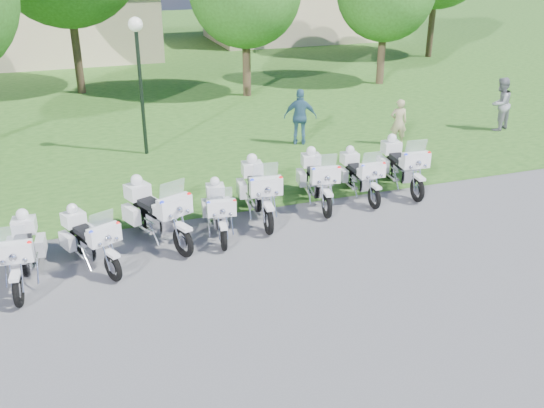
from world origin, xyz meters
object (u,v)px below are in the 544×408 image
object	(u,v)px
motorcycle_2	(156,212)
motorcycle_6	(360,174)
motorcycle_3	(219,210)
motorcycle_4	(259,190)
motorcycle_1	(90,239)
motorcycle_5	(317,179)
motorcycle_7	(402,164)
bystander_a	(399,122)
lamp_post	(138,53)
bystander_b	(500,104)
motorcycle_0	(22,252)
bystander_c	(300,117)

from	to	relation	value
motorcycle_2	motorcycle_6	bearing A→B (deg)	166.56
motorcycle_3	motorcycle_4	bearing A→B (deg)	-144.93
motorcycle_1	motorcycle_5	xyz separation A→B (m)	(5.92, 1.50, 0.05)
motorcycle_7	bystander_a	distance (m)	3.93
lamp_post	bystander_b	distance (m)	12.90
motorcycle_0	motorcycle_3	distance (m)	4.40
bystander_b	motorcycle_3	bearing A→B (deg)	0.81
motorcycle_6	motorcycle_7	bearing A→B (deg)	-172.94
motorcycle_6	motorcycle_7	xyz separation A→B (m)	(1.37, 0.13, 0.07)
motorcycle_1	motorcycle_6	world-z (taller)	motorcycle_6
bystander_b	motorcycle_5	bearing A→B (deg)	2.37
motorcycle_6	motorcycle_3	bearing A→B (deg)	14.63
motorcycle_0	motorcycle_6	world-z (taller)	motorcycle_0
motorcycle_7	motorcycle_4	bearing A→B (deg)	11.89
motorcycle_1	motorcycle_6	xyz separation A→B (m)	(7.19, 1.55, 0.00)
bystander_b	bystander_a	bearing A→B (deg)	-17.20
motorcycle_7	bystander_a	world-z (taller)	motorcycle_7
motorcycle_4	motorcycle_5	xyz separation A→B (m)	(1.73, 0.31, -0.04)
bystander_a	motorcycle_3	bearing A→B (deg)	46.35
lamp_post	bystander_a	bearing A→B (deg)	-13.09
motorcycle_2	motorcycle_7	xyz separation A→B (m)	(7.02, 0.99, -0.03)
bystander_a	motorcycle_5	bearing A→B (deg)	53.66
motorcycle_5	bystander_a	bearing A→B (deg)	-132.49
motorcycle_6	motorcycle_7	size ratio (longest dim) A/B	0.90
motorcycle_4	motorcycle_5	size ratio (longest dim) A/B	1.06
motorcycle_1	motorcycle_3	xyz separation A→B (m)	(2.98, 0.59, -0.02)
motorcycle_5	bystander_b	xyz separation A→B (m)	(8.90, 3.95, 0.29)
motorcycle_0	bystander_a	xyz separation A→B (m)	(11.79, 5.34, 0.13)
motorcycle_3	lamp_post	distance (m)	7.01
motorcycle_2	motorcycle_4	distance (m)	2.69
motorcycle_1	lamp_post	xyz separation A→B (m)	(2.23, 7.03, 2.64)
motorcycle_0	motorcycle_6	xyz separation A→B (m)	(8.53, 1.77, -0.04)
motorcycle_0	bystander_c	bearing A→B (deg)	-137.79
motorcycle_1	motorcycle_7	xyz separation A→B (m)	(8.56, 1.68, 0.07)
motorcycle_6	bystander_c	bearing A→B (deg)	-90.28
motorcycle_1	motorcycle_7	world-z (taller)	motorcycle_7
motorcycle_1	bystander_c	xyz separation A→B (m)	(7.35, 6.30, 0.33)
motorcycle_5	lamp_post	distance (m)	7.13
motorcycle_0	lamp_post	bearing A→B (deg)	-110.88
motorcycle_1	motorcycle_3	size ratio (longest dim) A/B	0.97
motorcycle_1	bystander_c	distance (m)	9.69
motorcycle_1	lamp_post	size ratio (longest dim) A/B	0.48
motorcycle_1	lamp_post	distance (m)	7.83
motorcycle_0	motorcycle_1	distance (m)	1.36
motorcycle_4	bystander_c	size ratio (longest dim) A/B	1.34
motorcycle_3	motorcycle_5	world-z (taller)	motorcycle_5
motorcycle_3	motorcycle_1	bearing A→B (deg)	19.35
motorcycle_0	motorcycle_4	size ratio (longest dim) A/B	0.92
motorcycle_1	motorcycle_7	distance (m)	8.72
bystander_a	motorcycle_7	bearing A→B (deg)	76.29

